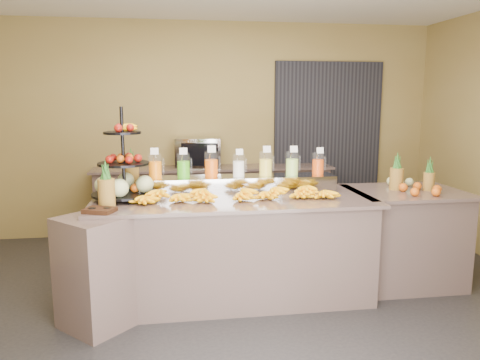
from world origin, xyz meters
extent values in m
plane|color=black|center=(0.00, 0.00, 0.00)|extent=(6.00, 6.00, 0.00)
cube|color=olive|center=(0.00, 2.51, 1.40)|extent=(6.00, 0.02, 2.80)
cube|color=black|center=(1.60, 2.46, 1.20)|extent=(1.50, 0.06, 2.20)
cube|color=#876A62|center=(0.00, 0.30, 0.45)|extent=(2.40, 0.90, 0.90)
cube|color=#876A62|center=(0.00, 0.30, 0.92)|extent=(2.50, 1.00, 0.03)
cube|color=#876A62|center=(-1.15, -0.10, 0.45)|extent=(0.71, 0.71, 0.90)
cube|color=#876A62|center=(1.70, 0.40, 0.45)|extent=(1.00, 0.80, 0.90)
cube|color=#876A62|center=(1.70, 0.40, 0.92)|extent=(1.08, 0.88, 0.03)
cube|color=#876A62|center=(0.00, 2.25, 0.45)|extent=(3.00, 0.50, 0.90)
cube|color=#876A62|center=(0.00, 2.25, 0.92)|extent=(3.10, 0.55, 0.03)
cube|color=gray|center=(0.08, 0.58, 1.01)|extent=(1.85, 0.30, 0.15)
cylinder|color=silver|center=(-0.70, 0.58, 1.19)|extent=(0.12, 0.12, 0.23)
cylinder|color=#FF7600|center=(-0.70, 0.58, 1.16)|extent=(0.12, 0.12, 0.15)
cylinder|color=gray|center=(-0.71, 0.59, 1.24)|extent=(0.01, 0.01, 0.27)
cube|color=white|center=(-0.70, 0.52, 1.34)|extent=(0.07, 0.02, 0.06)
cylinder|color=silver|center=(-0.44, 0.58, 1.19)|extent=(0.12, 0.12, 0.22)
cylinder|color=#38A910|center=(-0.44, 0.58, 1.16)|extent=(0.11, 0.11, 0.15)
cylinder|color=gray|center=(-0.45, 0.59, 1.24)|extent=(0.01, 0.01, 0.26)
cube|color=white|center=(-0.44, 0.52, 1.33)|extent=(0.07, 0.02, 0.06)
cylinder|color=silver|center=(-0.18, 0.58, 1.20)|extent=(0.13, 0.13, 0.24)
cylinder|color=#EE5500|center=(-0.18, 0.58, 1.16)|extent=(0.12, 0.12, 0.16)
cylinder|color=gray|center=(-0.19, 0.59, 1.25)|extent=(0.01, 0.01, 0.28)
cube|color=white|center=(-0.18, 0.52, 1.35)|extent=(0.08, 0.02, 0.06)
cylinder|color=silver|center=(0.08, 0.58, 1.18)|extent=(0.11, 0.11, 0.21)
cylinder|color=white|center=(0.08, 0.58, 1.15)|extent=(0.11, 0.11, 0.14)
cylinder|color=gray|center=(0.07, 0.59, 1.23)|extent=(0.01, 0.01, 0.25)
cube|color=white|center=(0.08, 0.53, 1.32)|extent=(0.07, 0.02, 0.06)
cylinder|color=silver|center=(0.34, 0.58, 1.19)|extent=(0.12, 0.12, 0.23)
cylinder|color=yellow|center=(0.34, 0.58, 1.16)|extent=(0.12, 0.12, 0.16)
cylinder|color=gray|center=(0.33, 0.59, 1.25)|extent=(0.01, 0.01, 0.27)
cube|color=white|center=(0.34, 0.52, 1.34)|extent=(0.07, 0.02, 0.06)
cylinder|color=silver|center=(0.60, 0.58, 1.19)|extent=(0.12, 0.12, 0.23)
cylinder|color=#A6DB58|center=(0.60, 0.58, 1.16)|extent=(0.11, 0.11, 0.15)
cylinder|color=gray|center=(0.59, 0.59, 1.24)|extent=(0.01, 0.01, 0.27)
cube|color=white|center=(0.60, 0.52, 1.34)|extent=(0.07, 0.02, 0.06)
cylinder|color=silver|center=(0.86, 0.58, 1.19)|extent=(0.11, 0.11, 0.21)
cylinder|color=#DB4101|center=(0.86, 0.58, 1.15)|extent=(0.11, 0.11, 0.14)
cylinder|color=gray|center=(0.85, 0.59, 1.23)|extent=(0.01, 0.01, 0.25)
cube|color=white|center=(0.86, 0.53, 1.32)|extent=(0.07, 0.02, 0.06)
ellipsoid|color=yellow|center=(-0.77, 0.23, 0.98)|extent=(0.22, 0.16, 0.09)
ellipsoid|color=yellow|center=(-0.50, 0.23, 0.98)|extent=(0.22, 0.16, 0.09)
ellipsoid|color=yellow|center=(-0.24, 0.23, 0.98)|extent=(0.22, 0.16, 0.09)
ellipsoid|color=yellow|center=(0.03, 0.23, 0.98)|extent=(0.22, 0.16, 0.09)
ellipsoid|color=yellow|center=(0.30, 0.23, 0.98)|extent=(0.22, 0.16, 0.09)
ellipsoid|color=yellow|center=(0.56, 0.23, 0.98)|extent=(0.22, 0.16, 0.09)
ellipsoid|color=yellow|center=(0.83, 0.23, 0.98)|extent=(0.22, 0.16, 0.09)
ellipsoid|color=yellow|center=(-0.61, 0.23, 1.04)|extent=(0.18, 0.15, 0.08)
ellipsoid|color=yellow|center=(-0.29, 0.23, 1.04)|extent=(0.18, 0.15, 0.08)
ellipsoid|color=yellow|center=(0.03, 0.23, 1.04)|extent=(0.18, 0.15, 0.08)
ellipsoid|color=yellow|center=(0.35, 0.23, 1.04)|extent=(0.18, 0.15, 0.08)
ellipsoid|color=yellow|center=(0.67, 0.23, 1.04)|extent=(0.18, 0.15, 0.08)
cylinder|color=black|center=(-0.96, 0.41, 1.34)|extent=(0.04, 0.04, 0.81)
cylinder|color=black|center=(-0.96, 0.41, 0.98)|extent=(0.71, 0.71, 0.02)
cylinder|color=black|center=(-0.96, 0.41, 1.25)|extent=(0.55, 0.55, 0.02)
cylinder|color=black|center=(-0.96, 0.41, 1.52)|extent=(0.40, 0.40, 0.02)
sphere|color=#C2C688|center=(-0.78, 0.41, 1.06)|extent=(0.15, 0.15, 0.15)
sphere|color=maroon|center=(-0.84, 0.41, 1.29)|extent=(0.07, 0.07, 0.07)
sphere|color=#D95B13|center=(-1.05, 0.41, 1.03)|extent=(0.08, 0.08, 0.08)
cube|color=black|center=(-1.11, -0.08, 0.95)|extent=(0.27, 0.24, 0.03)
cylinder|color=brown|center=(-1.08, 0.10, 1.05)|extent=(0.14, 0.14, 0.23)
cone|color=#184617|center=(-1.08, 0.10, 1.24)|extent=(0.07, 0.07, 0.16)
cylinder|color=brown|center=(-0.93, 0.76, 1.06)|extent=(0.14, 0.14, 0.26)
cone|color=#184617|center=(-0.93, 0.76, 1.27)|extent=(0.07, 0.07, 0.16)
cylinder|color=brown|center=(1.62, 0.46, 1.04)|extent=(0.11, 0.11, 0.21)
cylinder|color=brown|center=(1.91, 0.37, 1.02)|extent=(0.11, 0.11, 0.18)
ellipsoid|color=#D95B13|center=(1.76, 0.24, 0.97)|extent=(0.32, 0.21, 0.08)
cube|color=gray|center=(-0.19, 2.25, 1.12)|extent=(0.62, 0.47, 0.38)
camera|label=1|loc=(-0.55, -3.76, 1.81)|focal=35.00mm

